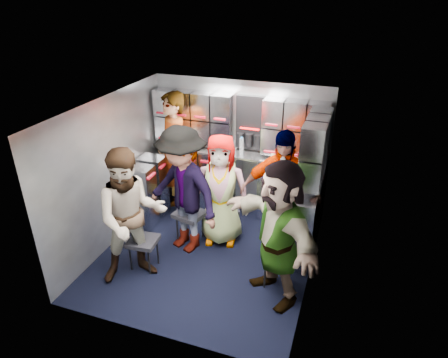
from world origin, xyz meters
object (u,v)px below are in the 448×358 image
(jump_seat_mid_right, at_px, (280,225))
(attendant_arc_b, at_px, (183,191))
(attendant_standing, at_px, (174,156))
(attendant_arc_e, at_px, (278,233))
(jump_seat_near_left, at_px, (143,242))
(jump_seat_center, at_px, (225,209))
(attendant_arc_a, at_px, (132,217))
(jump_seat_near_right, at_px, (279,259))
(jump_seat_mid_left, at_px, (190,216))
(attendant_arc_d, at_px, (280,196))
(attendant_arc_c, at_px, (221,190))

(jump_seat_mid_right, bearing_deg, attendant_arc_b, -161.00)
(attendant_standing, height_order, attendant_arc_e, attendant_standing)
(jump_seat_near_left, relative_size, attendant_arc_e, 0.25)
(jump_seat_mid_right, xyz_separation_m, attendant_standing, (-1.80, 0.41, 0.62))
(jump_seat_center, bearing_deg, attendant_arc_a, -120.14)
(attendant_arc_e, bearing_deg, jump_seat_near_right, 132.76)
(attendant_arc_a, distance_m, attendant_arc_b, 0.83)
(attendant_arc_e, bearing_deg, jump_seat_mid_left, -163.86)
(jump_seat_center, height_order, attendant_arc_a, attendant_arc_a)
(attendant_arc_d, bearing_deg, attendant_standing, 159.78)
(attendant_arc_a, xyz_separation_m, attendant_arc_e, (1.73, 0.24, 0.00))
(attendant_standing, height_order, attendant_arc_c, attendant_standing)
(jump_seat_center, bearing_deg, jump_seat_mid_left, -141.05)
(jump_seat_mid_left, distance_m, attendant_arc_a, 1.10)
(attendant_standing, bearing_deg, jump_seat_mid_left, -2.64)
(jump_seat_mid_left, bearing_deg, jump_seat_near_left, -113.09)
(attendant_arc_d, bearing_deg, jump_seat_center, 160.69)
(jump_seat_near_left, bearing_deg, attendant_arc_a, -90.00)
(jump_seat_mid_left, relative_size, attendant_standing, 0.24)
(attendant_standing, distance_m, attendant_arc_a, 1.63)
(jump_seat_center, distance_m, attendant_arc_e, 1.51)
(jump_seat_center, xyz_separation_m, attendant_standing, (-0.95, 0.33, 0.58))
(jump_seat_near_left, bearing_deg, jump_seat_near_right, 7.92)
(attendant_arc_c, bearing_deg, attendant_standing, 140.20)
(attendant_arc_a, distance_m, attendant_arc_d, 1.89)
(jump_seat_center, xyz_separation_m, attendant_arc_a, (-0.75, -1.29, 0.47))
(attendant_arc_c, xyz_separation_m, attendant_arc_e, (0.99, -0.86, 0.07))
(jump_seat_near_left, height_order, jump_seat_mid_right, jump_seat_near_left)
(jump_seat_center, relative_size, attendant_arc_b, 0.28)
(jump_seat_center, relative_size, attendant_arc_a, 0.29)
(jump_seat_mid_left, bearing_deg, jump_seat_near_right, -20.46)
(attendant_arc_b, xyz_separation_m, attendant_arc_d, (1.26, 0.26, 0.01))
(attendant_arc_a, distance_m, attendant_arc_c, 1.34)
(jump_seat_mid_left, height_order, attendant_arc_e, attendant_arc_e)
(jump_seat_near_left, height_order, attendant_arc_a, attendant_arc_a)
(jump_seat_mid_right, distance_m, attendant_arc_b, 1.44)
(jump_seat_center, relative_size, attendant_arc_d, 0.28)
(attendant_arc_b, xyz_separation_m, attendant_arc_c, (0.42, 0.34, -0.09))
(attendant_standing, bearing_deg, attendant_arc_d, 30.46)
(attendant_arc_d, distance_m, attendant_arc_e, 0.79)
(jump_seat_center, xyz_separation_m, attendant_arc_d, (0.84, -0.26, 0.50))
(jump_seat_near_right, height_order, attendant_arc_b, attendant_arc_b)
(attendant_arc_a, relative_size, attendant_arc_d, 0.96)
(jump_seat_near_right, bearing_deg, attendant_arc_b, 166.22)
(jump_seat_mid_left, bearing_deg, attendant_arc_a, -109.04)
(jump_seat_mid_right, xyz_separation_m, attendant_arc_d, (-0.00, -0.18, 0.54))
(jump_seat_center, xyz_separation_m, jump_seat_near_right, (0.99, -0.86, -0.03))
(jump_seat_near_right, xyz_separation_m, attendant_arc_d, (-0.14, 0.60, 0.53))
(attendant_standing, bearing_deg, jump_seat_near_right, 17.13)
(attendant_standing, bearing_deg, attendant_arc_c, 20.62)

